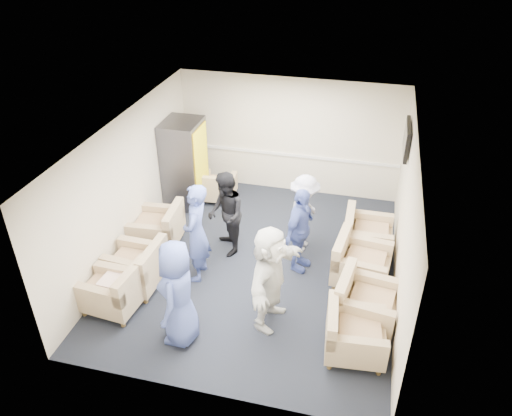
% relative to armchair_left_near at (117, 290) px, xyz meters
% --- Properties ---
extents(floor, '(6.00, 6.00, 0.00)m').
position_rel_armchair_left_near_xyz_m(floor, '(1.99, 1.69, -0.36)').
color(floor, black).
rests_on(floor, ground).
extents(ceiling, '(6.00, 6.00, 0.00)m').
position_rel_armchair_left_near_xyz_m(ceiling, '(1.99, 1.69, 2.34)').
color(ceiling, white).
rests_on(ceiling, back_wall).
extents(back_wall, '(5.00, 0.02, 2.70)m').
position_rel_armchair_left_near_xyz_m(back_wall, '(1.99, 4.69, 0.99)').
color(back_wall, beige).
rests_on(back_wall, floor).
extents(front_wall, '(5.00, 0.02, 2.70)m').
position_rel_armchair_left_near_xyz_m(front_wall, '(1.99, -1.31, 0.99)').
color(front_wall, beige).
rests_on(front_wall, floor).
extents(left_wall, '(0.02, 6.00, 2.70)m').
position_rel_armchair_left_near_xyz_m(left_wall, '(-0.51, 1.69, 0.99)').
color(left_wall, beige).
rests_on(left_wall, floor).
extents(right_wall, '(0.02, 6.00, 2.70)m').
position_rel_armchair_left_near_xyz_m(right_wall, '(4.49, 1.69, 0.99)').
color(right_wall, beige).
rests_on(right_wall, floor).
extents(chair_rail, '(4.98, 0.04, 0.06)m').
position_rel_armchair_left_near_xyz_m(chair_rail, '(1.99, 4.67, 0.54)').
color(chair_rail, silver).
rests_on(chair_rail, back_wall).
extents(tv, '(0.10, 1.00, 0.58)m').
position_rel_armchair_left_near_xyz_m(tv, '(4.43, 3.49, 1.68)').
color(tv, black).
rests_on(tv, right_wall).
extents(armchair_left_near, '(1.00, 1.00, 0.73)m').
position_rel_armchair_left_near_xyz_m(armchair_left_near, '(0.00, 0.00, 0.00)').
color(armchair_left_near, tan).
rests_on(armchair_left_near, floor).
extents(armchair_left_mid, '(0.97, 0.97, 0.75)m').
position_rel_armchair_left_near_xyz_m(armchair_left_mid, '(0.09, 0.59, 0.01)').
color(armchair_left_mid, tan).
rests_on(armchair_left_mid, floor).
extents(armchair_left_far, '(1.00, 1.00, 0.74)m').
position_rel_armchair_left_near_xyz_m(armchair_left_far, '(-0.04, 1.84, 0.01)').
color(armchair_left_far, tan).
rests_on(armchair_left_far, floor).
extents(armchair_right_near, '(0.95, 0.95, 0.70)m').
position_rel_armchair_left_near_xyz_m(armchair_right_near, '(3.86, -0.08, -0.01)').
color(armchair_right_near, tan).
rests_on(armchair_right_near, floor).
extents(armchair_right_midnear, '(1.06, 1.06, 0.75)m').
position_rel_armchair_left_near_xyz_m(armchair_right_midnear, '(3.99, 0.63, 0.01)').
color(armchair_right_midnear, tan).
rests_on(armchair_right_midnear, floor).
extents(armchair_right_midfar, '(1.04, 1.04, 0.75)m').
position_rel_armchair_left_near_xyz_m(armchair_right_midfar, '(3.83, 1.65, 0.01)').
color(armchair_right_midfar, tan).
rests_on(armchair_right_midfar, floor).
extents(armchair_right_far, '(0.91, 0.91, 0.73)m').
position_rel_armchair_left_near_xyz_m(armchair_right_far, '(3.89, 2.59, -0.00)').
color(armchair_right_far, tan).
rests_on(armchair_right_far, floor).
extents(armchair_corner, '(0.82, 0.82, 0.61)m').
position_rel_armchair_left_near_xyz_m(armchair_corner, '(0.54, 3.80, -0.06)').
color(armchair_corner, tan).
rests_on(armchair_corner, floor).
extents(vending_machine, '(0.79, 0.93, 1.95)m').
position_rel_armchair_left_near_xyz_m(vending_machine, '(-0.10, 3.53, 0.61)').
color(vending_machine, '#494850').
rests_on(vending_machine, floor).
extents(backpack, '(0.31, 0.26, 0.45)m').
position_rel_armchair_left_near_xyz_m(backpack, '(0.76, 0.84, -0.13)').
color(backpack, black).
rests_on(backpack, floor).
extents(pillow, '(0.41, 0.53, 0.14)m').
position_rel_armchair_left_near_xyz_m(pillow, '(-0.01, 0.01, 0.19)').
color(pillow, white).
rests_on(pillow, armchair_left_near).
extents(person_front_left, '(0.60, 0.89, 1.78)m').
position_rel_armchair_left_near_xyz_m(person_front_left, '(1.28, -0.38, 0.53)').
color(person_front_left, '#4557A5').
rests_on(person_front_left, floor).
extents(person_mid_left, '(0.50, 0.71, 1.87)m').
position_rel_armchair_left_near_xyz_m(person_mid_left, '(1.03, 1.11, 0.57)').
color(person_mid_left, '#4557A5').
rests_on(person_mid_left, floor).
extents(person_back_left, '(0.95, 1.02, 1.68)m').
position_rel_armchair_left_near_xyz_m(person_back_left, '(1.31, 1.96, 0.48)').
color(person_back_left, black).
rests_on(person_back_left, floor).
extents(person_back_right, '(0.78, 1.12, 1.58)m').
position_rel_armchair_left_near_xyz_m(person_back_right, '(2.71, 2.43, 0.42)').
color(person_back_right, silver).
rests_on(person_back_right, floor).
extents(person_mid_right, '(0.67, 1.05, 1.66)m').
position_rel_armchair_left_near_xyz_m(person_mid_right, '(2.74, 1.78, 0.47)').
color(person_mid_right, '#4557A5').
rests_on(person_mid_right, floor).
extents(person_front_right, '(0.81, 1.73, 1.79)m').
position_rel_armchair_left_near_xyz_m(person_front_right, '(2.53, 0.30, 0.53)').
color(person_front_right, silver).
rests_on(person_front_right, floor).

